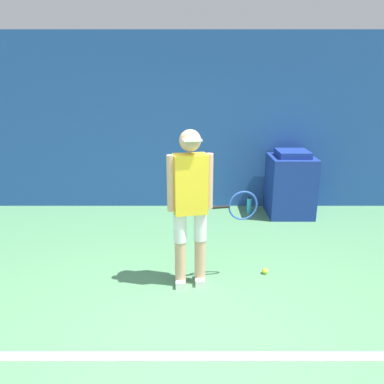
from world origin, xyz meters
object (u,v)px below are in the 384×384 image
tennis_player (193,202)px  water_bottle (251,206)px  tennis_ball (267,271)px  covered_chair (292,185)px

tennis_player → water_bottle: 2.60m
tennis_ball → water_bottle: bearing=86.9°
covered_chair → water_bottle: 0.76m
tennis_player → covered_chair: size_ratio=1.59×
tennis_ball → covered_chair: (0.76, 2.01, 0.48)m
covered_chair → water_bottle: (-0.65, 0.04, -0.38)m
tennis_player → tennis_ball: (0.86, 0.21, -0.92)m
tennis_player → tennis_ball: bearing=2.1°
tennis_player → water_bottle: size_ratio=6.09×
covered_chair → water_bottle: covered_chair is taller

